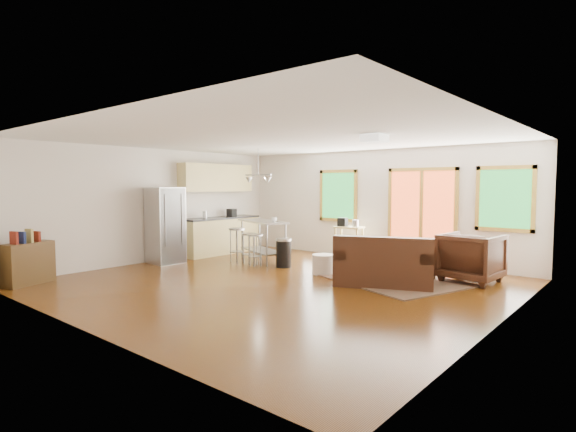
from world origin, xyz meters
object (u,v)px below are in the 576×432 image
Objects in this scene: armchair at (471,255)px; refrigerator at (165,225)px; loveseat at (384,265)px; kitchen_cart at (348,231)px; island at (263,233)px; rug at (392,280)px; coffee_table at (409,261)px; ottoman at (395,263)px.

refrigerator is (-5.98, -2.39, 0.36)m from armchair.
kitchen_cart is at bearing 113.30° from loveseat.
armchair is at bearing 26.92° from loveseat.
armchair reaches higher than island.
loveseat is at bearing -81.13° from rug.
kitchen_cart is at bearing -7.44° from armchair.
island is at bearing 150.37° from loveseat.
coffee_table is 1.11m from armchair.
refrigerator reaches higher than island.
island is (-4.43, -0.83, 0.16)m from armchair.
rug is 2.31× the size of coffee_table.
coffee_table is (0.08, 0.84, -0.03)m from loveseat.
refrigerator is (-4.89, -1.13, 0.50)m from loveseat.
armchair is at bearing 10.66° from ottoman.
rug is 2.46× the size of armchair.
coffee_table is at bearing 69.05° from rug.
ottoman is 5.10m from refrigerator.
ottoman is (-1.39, -0.26, -0.28)m from armchair.
rug is 0.64m from ottoman.
refrigerator is (-4.59, -2.13, 0.64)m from ottoman.
kitchen_cart is (-3.06, 0.67, 0.18)m from armchair.
armchair reaches higher than loveseat.
rug is at bearing -38.13° from kitchen_cart.
rug is 1.42× the size of refrigerator.
armchair is at bearing 25.50° from refrigerator.
island is (-3.04, -0.57, 0.44)m from ottoman.
island is 2.03m from kitchen_cart.
armchair is 1.00× the size of kitchen_cart.
coffee_table is 1.62× the size of ottoman.
kitchen_cart reaches higher than coffee_table.
refrigerator is at bearing 170.78° from loveseat.
rug is 1.51× the size of island.
coffee_table is 1.06× the size of kitchen_cart.
refrigerator is (-4.82, -1.57, 0.85)m from rug.
armchair reaches higher than coffee_table.
loveseat is 1.93× the size of kitchen_cart.
armchair reaches higher than rug.
kitchen_cart is (1.37, 1.50, 0.02)m from island.
armchair reaches higher than ottoman.
kitchen_cart is (-1.97, 1.93, 0.32)m from loveseat.
coffee_table is at bearing 62.02° from loveseat.
coffee_table is 5.37m from refrigerator.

